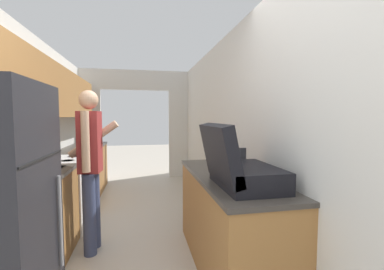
# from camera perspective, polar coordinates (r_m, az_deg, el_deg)

# --- Properties ---
(wall_left) EXTENTS (0.38, 7.24, 2.50)m
(wall_left) POSITION_cam_1_polar(r_m,az_deg,el_deg) (3.64, -31.97, 4.02)
(wall_left) COLOR silver
(wall_left) RESTS_ON ground_plane
(wall_right) EXTENTS (0.06, 7.24, 2.50)m
(wall_right) POSITION_cam_1_polar(r_m,az_deg,el_deg) (3.22, 9.27, 0.62)
(wall_right) COLOR silver
(wall_right) RESTS_ON ground_plane
(wall_far_with_doorway) EXTENTS (2.83, 0.06, 2.50)m
(wall_far_with_doorway) POSITION_cam_1_polar(r_m,az_deg,el_deg) (6.06, -12.42, 3.89)
(wall_far_with_doorway) COLOR silver
(wall_far_with_doorway) RESTS_ON ground_plane
(counter_left) EXTENTS (0.62, 3.73, 0.90)m
(counter_left) POSITION_cam_1_polar(r_m,az_deg,el_deg) (4.28, -25.29, -9.68)
(counter_left) COLOR #9E6B38
(counter_left) RESTS_ON ground_plane
(counter_right) EXTENTS (0.62, 1.72, 0.90)m
(counter_right) POSITION_cam_1_polar(r_m,az_deg,el_deg) (2.59, 8.08, -18.45)
(counter_right) COLOR #9E6B38
(counter_right) RESTS_ON ground_plane
(range_oven) EXTENTS (0.66, 0.75, 1.04)m
(range_oven) POSITION_cam_1_polar(r_m,az_deg,el_deg) (3.82, -26.97, -11.32)
(range_oven) COLOR white
(range_oven) RESTS_ON ground_plane
(person) EXTENTS (0.55, 0.40, 1.72)m
(person) POSITION_cam_1_polar(r_m,az_deg,el_deg) (2.93, -21.64, -6.33)
(person) COLOR #384266
(person) RESTS_ON ground_plane
(suitcase) EXTENTS (0.52, 0.66, 0.49)m
(suitcase) POSITION_cam_1_polar(r_m,az_deg,el_deg) (2.02, 10.05, -7.21)
(suitcase) COLOR black
(suitcase) RESTS_ON counter_right
(book_stack) EXTENTS (0.23, 0.30, 0.07)m
(book_stack) POSITION_cam_1_polar(r_m,az_deg,el_deg) (2.52, 7.72, -7.47)
(book_stack) COLOR #2D4C99
(book_stack) RESTS_ON counter_right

